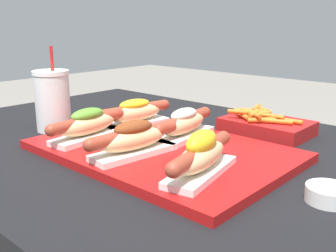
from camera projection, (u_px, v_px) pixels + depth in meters
serving_tray at (162, 150)px, 0.82m from camera, size 0.52×0.36×0.02m
hot_dog_0 at (88, 124)px, 0.86m from camera, size 0.07×0.22×0.07m
hot_dog_1 at (134, 139)px, 0.76m from camera, size 0.08×0.22×0.07m
hot_dog_2 at (201, 155)px, 0.66m from camera, size 0.10×0.21×0.08m
hot_dog_3 at (135, 113)px, 0.97m from camera, size 0.08×0.22×0.07m
hot_dog_4 at (184, 124)px, 0.87m from camera, size 0.08×0.22×0.07m
sauce_bowl at (329, 193)px, 0.61m from camera, size 0.07×0.07×0.03m
drink_cup at (53, 100)px, 0.99m from camera, size 0.09×0.09×0.21m
fries_basket at (266, 125)px, 0.97m from camera, size 0.21×0.14×0.06m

